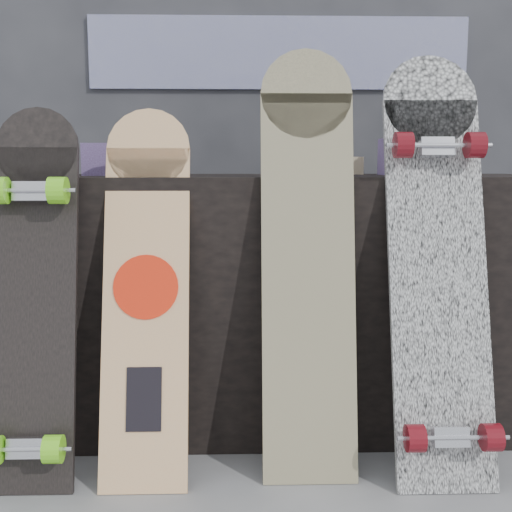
{
  "coord_description": "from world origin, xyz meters",
  "views": [
    {
      "loc": [
        -0.18,
        -1.56,
        0.84
      ],
      "look_at": [
        -0.13,
        0.2,
        0.58
      ],
      "focal_mm": 45.0,
      "sensor_mm": 36.0,
      "label": 1
    }
  ],
  "objects_px": {
    "skateboard_dark": "(33,291)",
    "vendor_table": "(292,298)",
    "longboard_geisha": "(146,282)",
    "longboard_celtic": "(308,248)",
    "longboard_cascadia": "(438,256)"
  },
  "relations": [
    {
      "from": "skateboard_dark",
      "to": "vendor_table",
      "type": "bearing_deg",
      "value": 29.97
    },
    {
      "from": "vendor_table",
      "to": "longboard_geisha",
      "type": "distance_m",
      "value": 0.57
    },
    {
      "from": "longboard_celtic",
      "to": "longboard_geisha",
      "type": "bearing_deg",
      "value": -178.28
    },
    {
      "from": "longboard_geisha",
      "to": "longboard_celtic",
      "type": "xyz_separation_m",
      "value": [
        0.44,
        0.01,
        0.09
      ]
    },
    {
      "from": "skateboard_dark",
      "to": "longboard_geisha",
      "type": "bearing_deg",
      "value": 9.32
    },
    {
      "from": "longboard_cascadia",
      "to": "skateboard_dark",
      "type": "relative_size",
      "value": 1.15
    },
    {
      "from": "longboard_celtic",
      "to": "skateboard_dark",
      "type": "relative_size",
      "value": 1.16
    },
    {
      "from": "longboard_cascadia",
      "to": "skateboard_dark",
      "type": "height_order",
      "value": "longboard_cascadia"
    },
    {
      "from": "vendor_table",
      "to": "longboard_geisha",
      "type": "bearing_deg",
      "value": -139.42
    },
    {
      "from": "vendor_table",
      "to": "longboard_cascadia",
      "type": "height_order",
      "value": "longboard_cascadia"
    },
    {
      "from": "longboard_cascadia",
      "to": "skateboard_dark",
      "type": "xyz_separation_m",
      "value": [
        -1.07,
        -0.03,
        -0.08
      ]
    },
    {
      "from": "skateboard_dark",
      "to": "longboard_celtic",
      "type": "bearing_deg",
      "value": 4.77
    },
    {
      "from": "longboard_geisha",
      "to": "longboard_celtic",
      "type": "height_order",
      "value": "longboard_celtic"
    },
    {
      "from": "vendor_table",
      "to": "longboard_celtic",
      "type": "bearing_deg",
      "value": -88.2
    },
    {
      "from": "longboard_celtic",
      "to": "skateboard_dark",
      "type": "bearing_deg",
      "value": -175.23
    }
  ]
}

